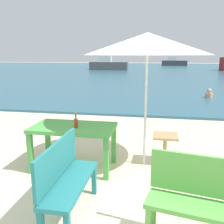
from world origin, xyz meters
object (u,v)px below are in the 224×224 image
object	(u,v)px
patio_umbrella	(147,44)
boat_sailboat	(174,62)
swimmer_person	(209,94)
bench_green_left	(207,198)
picnic_table_green	(74,132)
beer_bottle_amber	(76,122)
boat_cargo_ship	(108,65)
bench_teal_center	(65,175)
side_table_wood	(165,145)

from	to	relation	value
patio_umbrella	boat_sailboat	xyz separation A→B (m)	(2.60, 40.89, -1.49)
swimmer_person	boat_sailboat	size ratio (longest dim) A/B	0.10
patio_umbrella	bench_green_left	bearing A→B (deg)	-68.88
picnic_table_green	bench_green_left	world-z (taller)	bench_green_left
swimmer_person	boat_sailboat	bearing A→B (deg)	89.68
beer_bottle_amber	swimmer_person	bearing A→B (deg)	65.78
beer_bottle_amber	patio_umbrella	world-z (taller)	patio_umbrella
picnic_table_green	bench_green_left	bearing A→B (deg)	-38.62
picnic_table_green	boat_cargo_ship	distance (m)	27.77
swimmer_person	bench_teal_center	bearing A→B (deg)	-109.74
bench_green_left	swimmer_person	world-z (taller)	bench_green_left
bench_teal_center	side_table_wood	bearing A→B (deg)	56.30
beer_bottle_amber	boat_cargo_ship	distance (m)	27.87
side_table_wood	boat_sailboat	bearing A→B (deg)	86.86
beer_bottle_amber	bench_teal_center	xyz separation A→B (m)	(0.27, -1.24, -0.31)
bench_teal_center	bench_green_left	xyz separation A→B (m)	(1.58, -0.21, 0.00)
bench_teal_center	picnic_table_green	bearing A→B (deg)	104.66
patio_umbrella	side_table_wood	world-z (taller)	patio_umbrella
beer_bottle_amber	boat_sailboat	world-z (taller)	boat_sailboat
bench_teal_center	boat_cargo_ship	distance (m)	29.14
side_table_wood	bench_green_left	size ratio (longest dim) A/B	0.43
patio_umbrella	bench_green_left	xyz separation A→B (m)	(0.74, -1.90, -1.58)
side_table_wood	boat_sailboat	distance (m)	40.83
side_table_wood	swimmer_person	bearing A→B (deg)	74.25
bench_green_left	boat_cargo_ship	bearing A→B (deg)	103.22
patio_umbrella	bench_teal_center	bearing A→B (deg)	-116.59
bench_teal_center	boat_cargo_ship	xyz separation A→B (m)	(-5.20, 28.67, 0.15)
boat_sailboat	picnic_table_green	bearing A→B (deg)	-95.26
picnic_table_green	beer_bottle_amber	size ratio (longest dim) A/B	5.28
patio_umbrella	swimmer_person	size ratio (longest dim) A/B	5.61
patio_umbrella	side_table_wood	bearing A→B (deg)	18.58
side_table_wood	boat_sailboat	xyz separation A→B (m)	(2.24, 40.77, 0.27)
patio_umbrella	boat_cargo_ship	distance (m)	27.68
patio_umbrella	side_table_wood	size ratio (longest dim) A/B	4.26
bench_green_left	boat_sailboat	distance (m)	42.83
beer_bottle_amber	swimmer_person	distance (m)	8.64
patio_umbrella	boat_cargo_ship	world-z (taller)	patio_umbrella
side_table_wood	bench_green_left	distance (m)	2.07
side_table_wood	bench_green_left	xyz separation A→B (m)	(0.37, -2.03, 0.19)
patio_umbrella	bench_green_left	distance (m)	2.58
side_table_wood	patio_umbrella	bearing A→B (deg)	-161.42
bench_teal_center	swimmer_person	world-z (taller)	bench_teal_center
boat_cargo_ship	bench_teal_center	bearing A→B (deg)	-79.72
beer_bottle_amber	patio_umbrella	size ratio (longest dim) A/B	0.12
bench_green_left	swimmer_person	distance (m)	9.47
beer_bottle_amber	side_table_wood	size ratio (longest dim) A/B	0.49
beer_bottle_amber	bench_teal_center	world-z (taller)	beer_bottle_amber
bench_teal_center	boat_sailboat	world-z (taller)	boat_sailboat
beer_bottle_amber	boat_cargo_ship	bearing A→B (deg)	100.19
beer_bottle_amber	bench_teal_center	size ratio (longest dim) A/B	0.22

